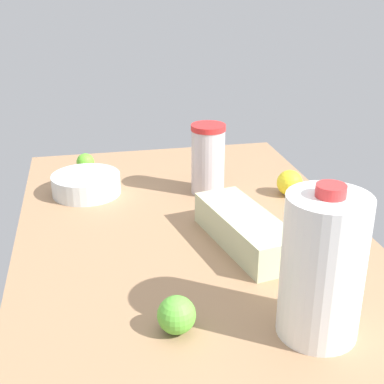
{
  "coord_description": "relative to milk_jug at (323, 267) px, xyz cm",
  "views": [
    {
      "loc": [
        -102.58,
        21.15,
        57.28
      ],
      "look_at": [
        0.0,
        0.0,
        13.0
      ],
      "focal_mm": 50.0,
      "sensor_mm": 36.0,
      "label": 1
    }
  ],
  "objects": [
    {
      "name": "countertop",
      "position": [
        37.38,
        12.7,
        -13.47
      ],
      "size": [
        120.0,
        76.0,
        3.0
      ],
      "primitive_type": "cube",
      "color": "#9A7453",
      "rests_on": "ground"
    },
    {
      "name": "milk_jug",
      "position": [
        0.0,
        0.0,
        0.0
      ],
      "size": [
        12.85,
        12.85,
        25.5
      ],
      "color": "white",
      "rests_on": "countertop"
    },
    {
      "name": "tumbler_cup",
      "position": [
        59.86,
        3.9,
        -2.88
      ],
      "size": [
        8.75,
        8.75,
        18.09
      ],
      "color": "silver",
      "rests_on": "countertop"
    },
    {
      "name": "egg_carton",
      "position": [
        30.5,
        2.79,
        -8.49
      ],
      "size": [
        30.55,
        15.9,
        6.95
      ],
      "primitive_type": "cube",
      "rotation": [
        0.0,
        0.0,
        0.2
      ],
      "color": "beige",
      "rests_on": "countertop"
    },
    {
      "name": "mixing_bowl",
      "position": [
        65.19,
        34.81,
        -9.38
      ],
      "size": [
        17.53,
        17.53,
        5.18
      ],
      "primitive_type": "cylinder",
      "color": "silver",
      "rests_on": "countertop"
    },
    {
      "name": "lemon_beside_bowl",
      "position": [
        53.8,
        -16.2,
        -8.67
      ],
      "size": [
        6.59,
        6.59,
        6.59
      ],
      "primitive_type": "sphere",
      "color": "yellow",
      "rests_on": "countertop"
    },
    {
      "name": "lime_by_jug",
      "position": [
        4.51,
        21.99,
        -8.83
      ],
      "size": [
        6.27,
        6.27,
        6.27
      ],
      "primitive_type": "sphere",
      "color": "#5DB83A",
      "rests_on": "countertop"
    },
    {
      "name": "lime_loose",
      "position": [
        82.5,
        34.67,
        -9.44
      ],
      "size": [
        5.04,
        5.04,
        5.04
      ],
      "primitive_type": "sphere",
      "color": "#5EBC2E",
      "rests_on": "countertop"
    }
  ]
}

